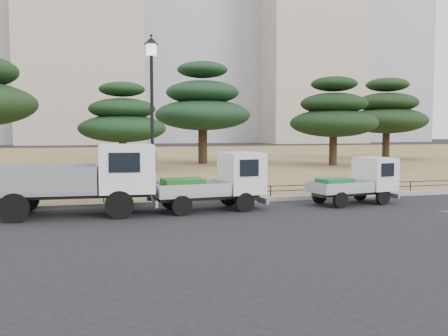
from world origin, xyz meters
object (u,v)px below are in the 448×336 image
object	(u,v)px
truck_kei_front	(217,182)
truck_kei_rear	(358,181)
truck_large	(83,176)
street_lamp	(152,91)

from	to	relation	value
truck_kei_front	truck_kei_rear	xyz separation A→B (m)	(5.15, -0.00, -0.12)
truck_large	truck_kei_rear	world-z (taller)	truck_large
truck_kei_rear	truck_large	bearing A→B (deg)	170.09
truck_large	truck_kei_front	xyz separation A→B (m)	(4.19, -0.12, -0.27)
truck_kei_front	street_lamp	distance (m)	3.94
truck_kei_rear	street_lamp	xyz separation A→B (m)	(-7.01, 1.72, 3.13)
truck_kei_front	truck_kei_rear	size ratio (longest dim) A/B	1.12
street_lamp	truck_large	bearing A→B (deg)	-145.67
truck_large	street_lamp	world-z (taller)	street_lamp
truck_large	truck_kei_front	distance (m)	4.20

